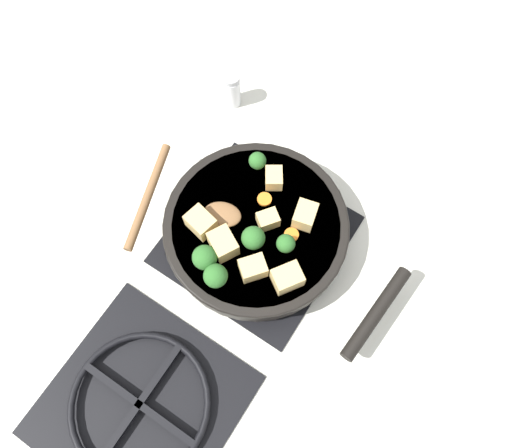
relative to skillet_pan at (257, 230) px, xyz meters
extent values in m
plane|color=silver|center=(0.00, 0.00, -0.06)|extent=(2.40, 2.40, 0.00)
cube|color=black|center=(0.00, 0.00, -0.05)|extent=(0.31, 0.31, 0.01)
torus|color=black|center=(0.00, 0.00, -0.04)|extent=(0.24, 0.24, 0.01)
cube|color=black|center=(0.00, 0.00, -0.04)|extent=(0.01, 0.23, 0.01)
cube|color=black|center=(0.00, 0.00, -0.04)|extent=(0.23, 0.01, 0.01)
cube|color=black|center=(0.00, 0.36, -0.05)|extent=(0.31, 0.31, 0.01)
torus|color=black|center=(0.00, 0.36, -0.04)|extent=(0.24, 0.24, 0.01)
cube|color=black|center=(0.00, 0.36, -0.04)|extent=(0.01, 0.23, 0.01)
cube|color=black|center=(0.00, 0.36, -0.04)|extent=(0.23, 0.01, 0.01)
cylinder|color=black|center=(0.00, 0.00, 0.00)|extent=(0.33, 0.33, 0.06)
cylinder|color=brown|center=(0.00, 0.00, 0.00)|extent=(0.30, 0.30, 0.05)
torus|color=black|center=(0.00, 0.00, 0.02)|extent=(0.34, 0.34, 0.01)
cylinder|color=black|center=(-0.25, 0.02, 0.01)|extent=(0.04, 0.19, 0.02)
ellipsoid|color=brown|center=(0.06, 0.02, 0.03)|extent=(0.08, 0.07, 0.01)
cylinder|color=brown|center=(0.19, 0.06, 0.03)|extent=(0.08, 0.21, 0.02)
cube|color=#DBB770|center=(-0.04, 0.08, 0.04)|extent=(0.05, 0.06, 0.04)
cube|color=#DBB770|center=(-0.06, -0.06, 0.04)|extent=(0.05, 0.05, 0.04)
cube|color=#DBB770|center=(0.03, 0.07, 0.04)|extent=(0.06, 0.06, 0.04)
cube|color=#DBB770|center=(-0.01, -0.01, 0.04)|extent=(0.05, 0.05, 0.03)
cube|color=#DBB770|center=(0.02, -0.09, 0.04)|extent=(0.05, 0.05, 0.03)
cube|color=#DBB770|center=(-0.10, 0.06, 0.04)|extent=(0.06, 0.06, 0.04)
cube|color=#DBB770|center=(0.08, 0.06, 0.04)|extent=(0.05, 0.05, 0.04)
cylinder|color=#709956|center=(0.00, 0.12, 0.03)|extent=(0.01, 0.01, 0.01)
sphere|color=#2D6628|center=(0.00, 0.12, 0.05)|extent=(0.04, 0.04, 0.04)
cylinder|color=#709956|center=(-0.01, 0.03, 0.03)|extent=(0.01, 0.01, 0.01)
sphere|color=#2D6628|center=(-0.01, 0.03, 0.05)|extent=(0.04, 0.04, 0.04)
cylinder|color=#709956|center=(0.04, 0.11, 0.03)|extent=(0.01, 0.01, 0.01)
sphere|color=#2D6628|center=(0.04, 0.11, 0.05)|extent=(0.04, 0.04, 0.04)
cylinder|color=#709956|center=(-0.07, 0.01, 0.03)|extent=(0.01, 0.01, 0.01)
sphere|color=#2D6628|center=(-0.07, 0.01, 0.05)|extent=(0.03, 0.03, 0.03)
cylinder|color=#709956|center=(0.06, -0.10, 0.03)|extent=(0.01, 0.01, 0.01)
sphere|color=#2D6628|center=(0.06, -0.10, 0.05)|extent=(0.03, 0.03, 0.03)
cylinder|color=orange|center=(0.02, -0.05, 0.03)|extent=(0.03, 0.03, 0.01)
cylinder|color=orange|center=(-0.06, -0.02, 0.03)|extent=(0.03, 0.03, 0.01)
cylinder|color=white|center=(0.22, -0.24, -0.02)|extent=(0.04, 0.04, 0.07)
cylinder|color=#B7B7BC|center=(0.22, -0.24, 0.02)|extent=(0.03, 0.03, 0.01)
camera|label=1|loc=(-0.17, 0.27, 0.85)|focal=35.00mm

